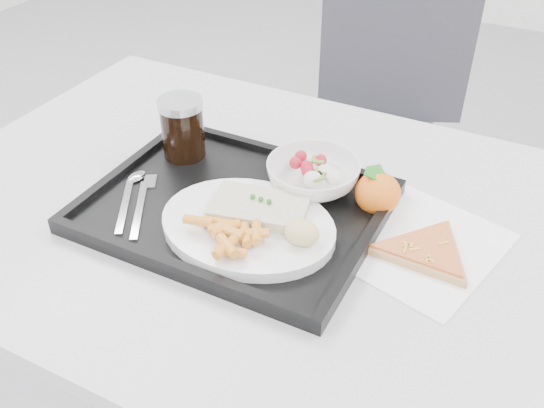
{
  "coord_description": "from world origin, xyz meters",
  "views": [
    {
      "loc": [
        0.35,
        -0.39,
        1.34
      ],
      "look_at": [
        -0.0,
        0.29,
        0.77
      ],
      "focal_mm": 40.0,
      "sensor_mm": 36.0,
      "label": 1
    }
  ],
  "objects": [
    {
      "name": "table",
      "position": [
        0.0,
        0.3,
        0.68
      ],
      "size": [
        1.2,
        0.8,
        0.75
      ],
      "color": "silver",
      "rests_on": "ground"
    },
    {
      "name": "dinner_plate",
      "position": [
        -0.01,
        0.22,
        0.77
      ],
      "size": [
        0.27,
        0.27,
        0.02
      ],
      "color": "white",
      "rests_on": "tray"
    },
    {
      "name": "salad_bowl",
      "position": [
        0.03,
        0.37,
        0.79
      ],
      "size": [
        0.15,
        0.15,
        0.05
      ],
      "color": "white",
      "rests_on": "tray"
    },
    {
      "name": "tangerine",
      "position": [
        0.14,
        0.38,
        0.79
      ],
      "size": [
        0.09,
        0.09,
        0.07
      ],
      "color": "orange",
      "rests_on": "napkin"
    },
    {
      "name": "bread_roll",
      "position": [
        0.08,
        0.22,
        0.8
      ],
      "size": [
        0.06,
        0.06,
        0.03
      ],
      "color": "tan",
      "rests_on": "dinner_plate"
    },
    {
      "name": "tray",
      "position": [
        -0.06,
        0.27,
        0.76
      ],
      "size": [
        0.45,
        0.35,
        0.03
      ],
      "color": "black",
      "rests_on": "table"
    },
    {
      "name": "carrot_pile",
      "position": [
        -0.0,
        0.17,
        0.8
      ],
      "size": [
        0.13,
        0.09,
        0.02
      ],
      "color": "orange",
      "rests_on": "dinner_plate"
    },
    {
      "name": "fish_fillet",
      "position": [
        -0.0,
        0.25,
        0.79
      ],
      "size": [
        0.16,
        0.12,
        0.03
      ],
      "color": "beige",
      "rests_on": "dinner_plate"
    },
    {
      "name": "napkin",
      "position": [
        0.21,
        0.33,
        0.75
      ],
      "size": [
        0.3,
        0.29,
        0.0
      ],
      "color": "white",
      "rests_on": "table"
    },
    {
      "name": "chair",
      "position": [
        -0.07,
        1.08,
        0.54
      ],
      "size": [
        0.56,
        0.57,
        0.93
      ],
      "color": "#383840",
      "rests_on": "ground"
    },
    {
      "name": "cola_glass",
      "position": [
        -0.21,
        0.36,
        0.82
      ],
      "size": [
        0.08,
        0.08,
        0.11
      ],
      "color": "black",
      "rests_on": "tray"
    },
    {
      "name": "pizza_slice",
      "position": [
        0.24,
        0.31,
        0.76
      ],
      "size": [
        0.24,
        0.24,
        0.02
      ],
      "color": "tan",
      "rests_on": "napkin"
    },
    {
      "name": "cutlery",
      "position": [
        -0.21,
        0.22,
        0.77
      ],
      "size": [
        0.12,
        0.16,
        0.01
      ],
      "color": "silver",
      "rests_on": "tray"
    },
    {
      "name": "salad_contents",
      "position": [
        0.04,
        0.37,
        0.8
      ],
      "size": [
        0.1,
        0.08,
        0.02
      ],
      "color": "#AA1727",
      "rests_on": "salad_bowl"
    }
  ]
}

